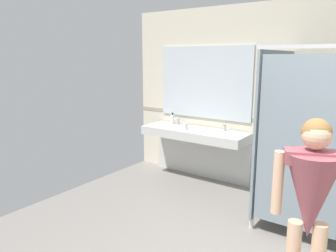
% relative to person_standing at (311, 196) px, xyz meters
% --- Properties ---
extents(vanity_counter, '(1.76, 0.57, 0.96)m').
position_rel_person_standing_xyz_m(vanity_counter, '(-2.19, 2.09, -0.35)').
color(vanity_counter, silver).
rests_on(vanity_counter, ground_plane).
extents(mirror_panel, '(1.66, 0.02, 1.17)m').
position_rel_person_standing_xyz_m(mirror_panel, '(-2.19, 2.29, 0.61)').
color(mirror_panel, silver).
rests_on(mirror_panel, wall_back).
extents(person_standing, '(0.52, 0.52, 1.56)m').
position_rel_person_standing_xyz_m(person_standing, '(0.00, 0.00, 0.00)').
color(person_standing, '#DBAD89').
rests_on(person_standing, ground_plane).
extents(soap_dispenser, '(0.07, 0.07, 0.19)m').
position_rel_person_standing_xyz_m(soap_dispenser, '(-2.74, 2.17, -0.04)').
color(soap_dispenser, white).
rests_on(soap_dispenser, vanity_counter).
extents(paper_cup, '(0.07, 0.07, 0.11)m').
position_rel_person_standing_xyz_m(paper_cup, '(-2.28, 1.86, -0.07)').
color(paper_cup, white).
rests_on(paper_cup, vanity_counter).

